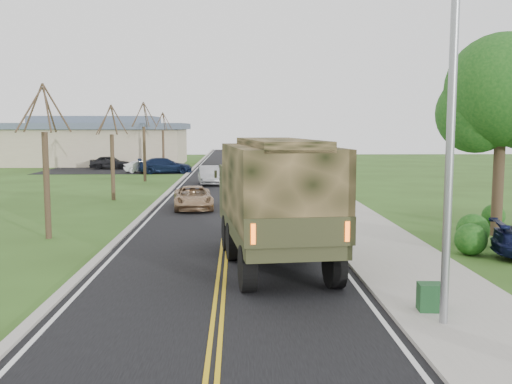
{
  "coord_description": "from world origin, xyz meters",
  "views": [
    {
      "loc": [
        0.45,
        -12.5,
        4.38
      ],
      "look_at": [
        1.23,
        10.18,
        1.8
      ],
      "focal_mm": 40.0,
      "sensor_mm": 36.0,
      "label": 1
    }
  ],
  "objects_px": {
    "utility_box_far": "(430,297)",
    "sedan_silver": "(209,175)",
    "military_truck": "(274,194)",
    "suv_champagne": "(193,198)"
  },
  "relations": [
    {
      "from": "military_truck",
      "to": "utility_box_far",
      "type": "distance_m",
      "value": 6.22
    },
    {
      "from": "military_truck",
      "to": "suv_champagne",
      "type": "xyz_separation_m",
      "value": [
        -3.52,
        12.81,
        -1.69
      ]
    },
    {
      "from": "suv_champagne",
      "to": "sedan_silver",
      "type": "height_order",
      "value": "sedan_silver"
    },
    {
      "from": "military_truck",
      "to": "suv_champagne",
      "type": "relative_size",
      "value": 1.89
    },
    {
      "from": "suv_champagne",
      "to": "sedan_silver",
      "type": "distance_m",
      "value": 13.14
    },
    {
      "from": "utility_box_far",
      "to": "sedan_silver",
      "type": "bearing_deg",
      "value": 106.81
    },
    {
      "from": "suv_champagne",
      "to": "utility_box_far",
      "type": "relative_size",
      "value": 6.77
    },
    {
      "from": "suv_champagne",
      "to": "utility_box_far",
      "type": "distance_m",
      "value": 18.98
    },
    {
      "from": "suv_champagne",
      "to": "sedan_silver",
      "type": "xyz_separation_m",
      "value": [
        0.24,
        13.14,
        0.1
      ]
    },
    {
      "from": "military_truck",
      "to": "sedan_silver",
      "type": "height_order",
      "value": "military_truck"
    }
  ]
}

